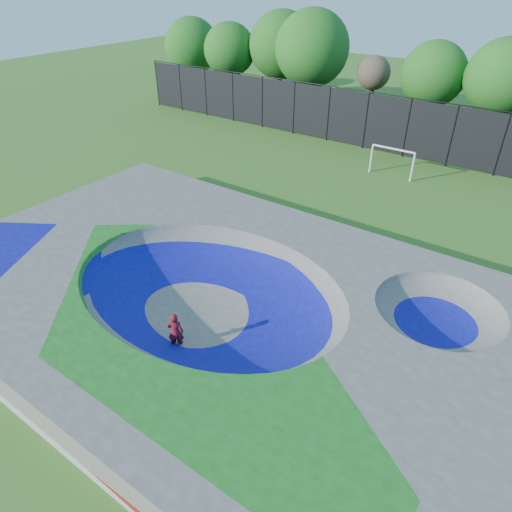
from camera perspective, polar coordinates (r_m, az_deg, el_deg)
The scene contains 7 objects.
ground at distance 17.93m, azimuth -5.84°, elevation -7.10°, with size 120.00×120.00×0.00m, color #33621B.
skate_deck at distance 17.47m, azimuth -5.98°, elevation -5.21°, with size 22.00×14.00×1.50m, color gray.
skater at distance 16.13m, azimuth -10.03°, elevation -9.30°, with size 0.56×0.37×1.53m, color red.
skateboard at distance 16.63m, azimuth -9.78°, elevation -11.21°, with size 0.78×0.22×0.05m, color black.
soccer_goal at distance 30.33m, azimuth 16.68°, elevation 11.78°, with size 2.83×0.12×1.86m.
fence at distance 33.84m, azimuth 18.39°, elevation 15.07°, with size 48.09×0.09×4.04m.
treeline at distance 38.05m, azimuth 20.10°, elevation 21.19°, with size 52.96×7.99×8.73m.
Camera 1 is at (9.40, -10.15, 11.42)m, focal length 32.00 mm.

